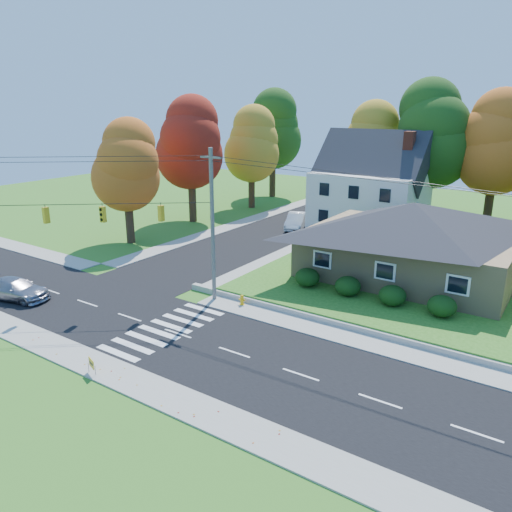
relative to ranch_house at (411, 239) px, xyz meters
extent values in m
plane|color=#3D7923|center=(-8.00, -16.00, -3.27)|extent=(120.00, 120.00, 0.00)
cube|color=black|center=(-8.00, -16.00, -3.26)|extent=(90.00, 8.00, 0.02)
cube|color=black|center=(-16.00, 10.00, -3.25)|extent=(8.00, 44.00, 0.02)
cube|color=#9C9A90|center=(-8.00, -11.00, -3.23)|extent=(90.00, 2.00, 0.08)
cube|color=#9C9A90|center=(-8.00, -21.00, -3.23)|extent=(90.00, 2.00, 0.08)
cube|color=#3D7923|center=(5.00, 5.00, -3.02)|extent=(30.00, 30.00, 0.50)
cube|color=tan|center=(0.00, 0.00, -1.17)|extent=(14.00, 10.00, 3.20)
pyramid|color=#26262B|center=(0.00, 0.00, 1.53)|extent=(14.60, 10.60, 2.20)
cube|color=silver|center=(-8.00, 12.00, 0.03)|extent=(10.00, 8.00, 5.60)
pyramid|color=#26262B|center=(-8.00, 12.00, 4.03)|extent=(10.40, 8.40, 2.40)
cube|color=brown|center=(-4.50, 12.00, 2.03)|extent=(0.90, 0.90, 9.60)
ellipsoid|color=#163A10|center=(-5.00, -6.20, -2.13)|extent=(1.70, 1.70, 1.27)
ellipsoid|color=#163A10|center=(-2.00, -6.20, -2.13)|extent=(1.70, 1.70, 1.27)
ellipsoid|color=#163A10|center=(1.00, -6.20, -2.13)|extent=(1.70, 1.70, 1.27)
ellipsoid|color=#163A10|center=(4.00, -6.20, -2.13)|extent=(1.70, 1.70, 1.27)
cylinder|color=#666059|center=(-9.50, -10.80, 1.73)|extent=(0.26, 0.26, 10.00)
cube|color=#666059|center=(-9.50, -10.80, 6.13)|extent=(1.60, 0.12, 0.12)
cube|color=gold|center=(-17.50, -17.20, 2.68)|extent=(0.26, 0.34, 1.00)
cube|color=gold|center=(-14.80, -15.05, 2.68)|extent=(0.34, 0.26, 1.00)
cube|color=gold|center=(-12.00, -12.80, 2.68)|extent=(0.26, 0.34, 1.00)
cylinder|color=black|center=(-16.00, -16.00, 3.33)|extent=(13.02, 10.43, 0.04)
cylinder|color=#3F2A19|center=(-10.00, 18.00, -0.07)|extent=(0.80, 0.80, 5.40)
sphere|color=#B78B23|center=(-10.00, 18.00, 3.83)|extent=(6.72, 6.72, 6.72)
sphere|color=#B78B23|center=(-10.00, 18.00, 5.51)|extent=(5.91, 5.91, 5.91)
sphere|color=#B78B23|center=(-10.00, 18.00, 7.19)|extent=(5.11, 5.11, 5.11)
cylinder|color=#3F2A19|center=(-4.00, 17.00, 0.38)|extent=(0.86, 0.86, 6.30)
sphere|color=#234D15|center=(-4.00, 17.00, 4.93)|extent=(7.84, 7.84, 7.84)
sphere|color=#234D15|center=(-4.00, 17.00, 6.89)|extent=(6.90, 6.90, 6.90)
sphere|color=#234D15|center=(-4.00, 17.00, 8.85)|extent=(5.96, 5.96, 5.96)
cylinder|color=#3F2A19|center=(2.00, 18.00, 0.16)|extent=(0.83, 0.83, 5.85)
sphere|color=#C45B1B|center=(2.00, 18.00, 4.38)|extent=(7.28, 7.28, 7.28)
sphere|color=#C45B1B|center=(2.00, 18.00, 6.20)|extent=(6.41, 6.41, 6.41)
sphere|color=#C45B1B|center=(2.00, 18.00, 8.02)|extent=(5.53, 5.53, 5.53)
cylinder|color=#3F2A19|center=(-25.00, -4.00, -0.79)|extent=(0.77, 0.77, 4.95)
sphere|color=#C45B1B|center=(-25.00, -4.00, 2.78)|extent=(6.16, 6.16, 6.16)
sphere|color=#C45B1B|center=(-25.00, -4.00, 4.32)|extent=(5.42, 5.42, 5.42)
sphere|color=#C45B1B|center=(-25.00, -4.00, 5.86)|extent=(4.68, 4.68, 4.68)
cylinder|color=#3F2A19|center=(-26.00, 6.00, -0.34)|extent=(0.83, 0.83, 5.85)
sphere|color=maroon|center=(-26.00, 6.00, 3.88)|extent=(7.28, 7.28, 7.28)
sphere|color=maroon|center=(-26.00, 6.00, 5.70)|extent=(6.41, 6.41, 6.41)
sphere|color=maroon|center=(-26.00, 6.00, 7.52)|extent=(5.53, 5.53, 5.53)
cylinder|color=#3F2A19|center=(-25.00, 16.00, -0.57)|extent=(0.80, 0.80, 5.40)
sphere|color=#B78B23|center=(-25.00, 16.00, 3.33)|extent=(6.72, 6.72, 6.72)
sphere|color=#B78B23|center=(-25.00, 16.00, 5.01)|extent=(5.91, 5.91, 5.91)
sphere|color=#B78B23|center=(-25.00, 16.00, 6.69)|extent=(5.11, 5.11, 5.11)
cylinder|color=#3F2A19|center=(-27.00, 24.00, -0.12)|extent=(0.86, 0.86, 6.30)
sphere|color=#234D15|center=(-27.00, 24.00, 4.43)|extent=(7.84, 7.84, 7.84)
sphere|color=#234D15|center=(-27.00, 24.00, 6.39)|extent=(6.90, 6.90, 6.90)
sphere|color=#234D15|center=(-27.00, 24.00, 8.35)|extent=(5.96, 5.96, 5.96)
imported|color=#90909D|center=(-20.57, -18.15, -2.55)|extent=(5.12, 3.03, 1.39)
imported|color=silver|center=(-14.80, 9.44, -2.43)|extent=(3.35, 5.26, 1.64)
cylinder|color=#E2A80B|center=(-7.39, -10.59, -3.22)|extent=(0.33, 0.33, 0.09)
cylinder|color=#E2A80B|center=(-7.39, -10.59, -2.94)|extent=(0.22, 0.22, 0.51)
sphere|color=#E2A80B|center=(-7.39, -10.59, -2.64)|extent=(0.24, 0.24, 0.24)
cylinder|color=#E2A80B|center=(-7.39, -10.59, -2.85)|extent=(0.43, 0.21, 0.11)
cylinder|color=black|center=(-8.60, -21.65, -2.98)|extent=(0.02, 0.02, 0.57)
cylinder|color=black|center=(-8.10, -21.65, -2.98)|extent=(0.02, 0.02, 0.57)
cube|color=#F2AC11|center=(-8.35, -21.65, -2.64)|extent=(0.65, 0.26, 0.46)
camera|label=1|loc=(10.21, -34.87, 9.33)|focal=35.00mm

